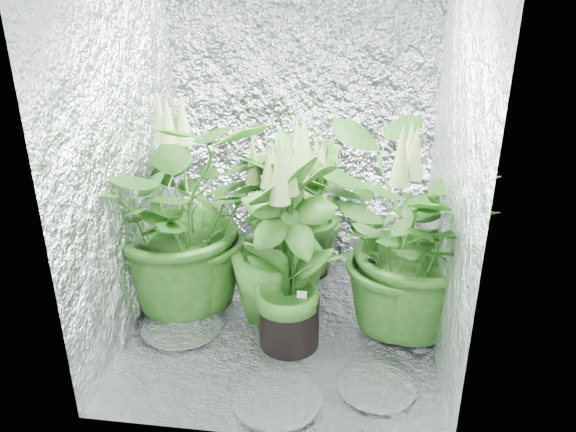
# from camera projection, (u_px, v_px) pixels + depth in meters

# --- Properties ---
(ground) EXTENTS (1.60, 1.60, 0.00)m
(ground) POSITION_uv_depth(u_px,v_px,m) (284.00, 327.00, 3.10)
(ground) COLOR silver
(ground) RESTS_ON ground
(walls) EXTENTS (1.62, 1.62, 2.00)m
(walls) POSITION_uv_depth(u_px,v_px,m) (284.00, 153.00, 2.70)
(walls) COLOR silver
(walls) RESTS_ON ground
(plant_a) EXTENTS (1.30, 1.30, 1.24)m
(plant_a) POSITION_uv_depth(u_px,v_px,m) (184.00, 212.00, 3.07)
(plant_a) COLOR black
(plant_a) RESTS_ON ground
(plant_b) EXTENTS (0.69, 0.69, 1.04)m
(plant_b) POSITION_uv_depth(u_px,v_px,m) (291.00, 219.00, 3.28)
(plant_b) COLOR black
(plant_b) RESTS_ON ground
(plant_c) EXTENTS (0.54, 0.54, 0.93)m
(plant_c) POSITION_uv_depth(u_px,v_px,m) (309.00, 212.00, 3.49)
(plant_c) COLOR black
(plant_c) RESTS_ON ground
(plant_d) EXTENTS (0.76, 0.76, 1.05)m
(plant_d) POSITION_uv_depth(u_px,v_px,m) (276.00, 239.00, 3.00)
(plant_d) COLOR black
(plant_d) RESTS_ON ground
(plant_e) EXTENTS (1.06, 1.06, 1.17)m
(plant_e) POSITION_uv_depth(u_px,v_px,m) (408.00, 240.00, 2.84)
(plant_e) COLOR black
(plant_e) RESTS_ON ground
(plant_f) EXTENTS (0.78, 0.78, 1.15)m
(plant_f) POSITION_uv_depth(u_px,v_px,m) (289.00, 255.00, 2.75)
(plant_f) COLOR black
(plant_f) RESTS_ON ground
(circulation_fan) EXTENTS (0.16, 0.33, 0.37)m
(circulation_fan) POSITION_uv_depth(u_px,v_px,m) (393.00, 288.00, 3.18)
(circulation_fan) COLOR black
(circulation_fan) RESTS_ON ground
(plant_label) EXTENTS (0.05, 0.02, 0.08)m
(plant_label) POSITION_uv_depth(u_px,v_px,m) (302.00, 298.00, 2.81)
(plant_label) COLOR white
(plant_label) RESTS_ON plant_f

